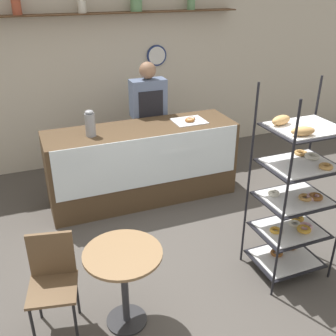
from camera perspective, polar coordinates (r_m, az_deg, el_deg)
The scene contains 9 objects.
ground_plane at distance 4.24m, azimuth 2.48°, elevation -12.96°, with size 14.00×14.00×0.00m, color #4C4742.
back_wall at distance 6.11m, azimuth -8.26°, elevation 13.49°, with size 10.00×0.30×2.70m.
display_counter at distance 5.08m, azimuth -3.73°, elevation 0.66°, with size 2.40×0.71×0.99m.
pastry_rack at distance 3.81m, azimuth 17.98°, elevation -3.73°, with size 0.69×0.57×1.87m.
person_worker at distance 5.45m, azimuth -2.83°, elevation 7.24°, with size 0.48×0.23×1.68m.
cafe_table at distance 3.27m, azimuth -6.44°, elevation -14.66°, with size 0.63×0.63×0.73m.
cafe_chair at distance 3.38m, azimuth -16.42°, elevation -14.58°, with size 0.45×0.45×0.86m.
coffee_carafe at distance 4.65m, azimuth -11.23°, elevation 6.36°, with size 0.12×0.12×0.31m.
donut_tray_counter at distance 5.10m, azimuth 3.16°, elevation 6.94°, with size 0.41×0.35×0.05m.
Camera 1 is at (-1.38, -3.00, 2.67)m, focal length 42.00 mm.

